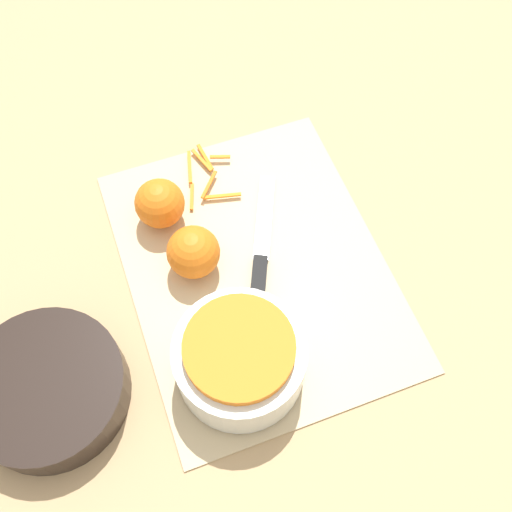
{
  "coord_description": "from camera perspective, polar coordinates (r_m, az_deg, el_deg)",
  "views": [
    {
      "loc": [
        -0.36,
        0.13,
        0.75
      ],
      "look_at": [
        0.0,
        0.0,
        0.04
      ],
      "focal_mm": 42.0,
      "sensor_mm": 36.0,
      "label": 1
    }
  ],
  "objects": [
    {
      "name": "orange_right",
      "position": [
        0.86,
        -9.15,
        4.96
      ],
      "size": [
        0.07,
        0.07,
        0.07
      ],
      "color": "orange",
      "rests_on": "cutting_board"
    },
    {
      "name": "cutting_board",
      "position": [
        0.84,
        0.0,
        -1.07
      ],
      "size": [
        0.45,
        0.35,
        0.01
      ],
      "color": "#CCB284",
      "rests_on": "ground_plane"
    },
    {
      "name": "bowl_dark",
      "position": [
        0.79,
        -19.21,
        -11.89
      ],
      "size": [
        0.2,
        0.2,
        0.05
      ],
      "color": "black",
      "rests_on": "ground_plane"
    },
    {
      "name": "peel_pile",
      "position": [
        0.92,
        -4.89,
        7.74
      ],
      "size": [
        0.12,
        0.09,
        0.01
      ],
      "color": "orange",
      "rests_on": "cutting_board"
    },
    {
      "name": "bowl_speckled",
      "position": [
        0.74,
        -1.55,
        -9.74
      ],
      "size": [
        0.16,
        0.16,
        0.09
      ],
      "color": "silver",
      "rests_on": "cutting_board"
    },
    {
      "name": "orange_left",
      "position": [
        0.81,
        -5.99,
        0.36
      ],
      "size": [
        0.07,
        0.07,
        0.07
      ],
      "color": "orange",
      "rests_on": "cutting_board"
    },
    {
      "name": "ground_plane",
      "position": [
        0.84,
        0.0,
        -1.16
      ],
      "size": [
        4.0,
        4.0,
        0.0
      ],
      "primitive_type": "plane",
      "color": "tan"
    },
    {
      "name": "knife",
      "position": [
        0.82,
        0.3,
        -2.01
      ],
      "size": [
        0.24,
        0.13,
        0.02
      ],
      "rotation": [
        0.0,
        0.0,
        -0.43
      ],
      "color": "black",
      "rests_on": "cutting_board"
    }
  ]
}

